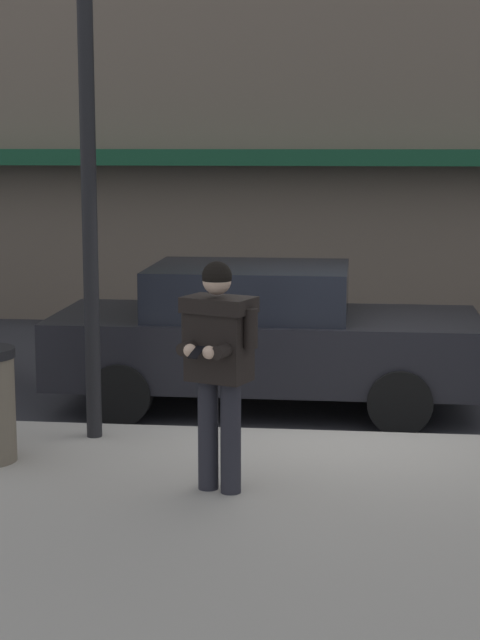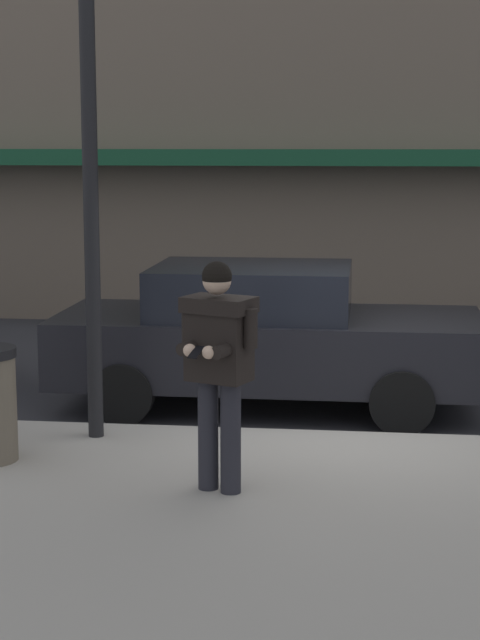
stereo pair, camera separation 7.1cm
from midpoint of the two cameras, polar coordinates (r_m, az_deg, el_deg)
ground_plane at (r=10.40m, az=5.65°, el=-6.36°), size 80.00×80.00×0.00m
sidewalk at (r=7.71m, az=12.73°, el=-11.74°), size 32.00×5.30×0.14m
curb_paint_line at (r=10.48m, az=11.16°, el=-6.36°), size 28.00×0.12×0.01m
parked_sedan_mid at (r=11.38m, az=1.52°, el=-0.85°), size 4.51×1.94×1.54m
man_texting_on_phone at (r=8.16m, az=-0.92°, el=-1.68°), size 0.61×0.65×1.81m
street_lamp_post at (r=9.68m, az=-7.86°, el=11.23°), size 0.36×0.36×4.88m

